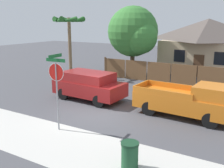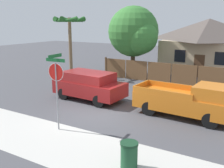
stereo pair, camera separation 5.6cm
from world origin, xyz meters
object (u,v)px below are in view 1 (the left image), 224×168
(stop_sign, at_px, (56,79))
(trash_bin, at_px, (130,155))
(palm_tree, at_px, (69,25))
(orange_pickup, at_px, (188,101))
(house, at_px, (207,45))
(oak_tree, at_px, (134,33))
(red_suv, at_px, (89,85))

(stop_sign, relative_size, trash_bin, 3.70)
(palm_tree, height_order, orange_pickup, palm_tree)
(house, relative_size, oak_tree, 1.35)
(palm_tree, bearing_deg, house, 42.23)
(oak_tree, bearing_deg, trash_bin, -64.53)
(oak_tree, height_order, trash_bin, oak_tree)
(orange_pickup, relative_size, stop_sign, 1.48)
(house, height_order, red_suv, house)
(trash_bin, bearing_deg, stop_sign, 163.59)
(oak_tree, xyz_separation_m, red_suv, (0.94, -8.35, -2.89))
(trash_bin, bearing_deg, red_suv, 134.92)
(house, bearing_deg, red_suv, -107.50)
(stop_sign, height_order, trash_bin, stop_sign)
(red_suv, bearing_deg, stop_sign, -68.11)
(red_suv, xyz_separation_m, orange_pickup, (6.18, -0.01, -0.07))
(oak_tree, xyz_separation_m, orange_pickup, (7.13, -8.36, -2.96))
(oak_tree, bearing_deg, house, 45.28)
(trash_bin, bearing_deg, oak_tree, 115.47)
(red_suv, relative_size, stop_sign, 1.33)
(oak_tree, height_order, red_suv, oak_tree)
(oak_tree, distance_m, trash_bin, 16.06)
(palm_tree, xyz_separation_m, stop_sign, (6.96, -9.40, -2.12))
(palm_tree, distance_m, stop_sign, 11.89)
(house, distance_m, orange_pickup, 13.90)
(red_suv, relative_size, orange_pickup, 0.90)
(stop_sign, distance_m, trash_bin, 4.83)
(red_suv, height_order, trash_bin, red_suv)
(house, bearing_deg, palm_tree, -137.77)
(oak_tree, distance_m, stop_sign, 13.24)
(orange_pickup, bearing_deg, red_suv, -176.94)
(palm_tree, relative_size, orange_pickup, 1.03)
(stop_sign, bearing_deg, oak_tree, 96.09)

